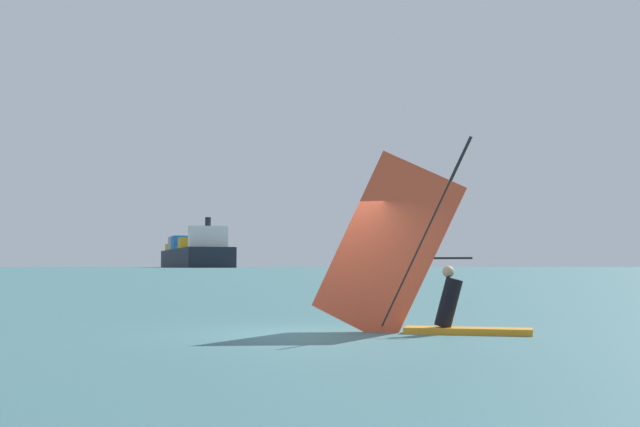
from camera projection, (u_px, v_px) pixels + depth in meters
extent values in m
plane|color=#386066|center=(319.00, 334.00, 15.36)|extent=(4000.00, 4000.00, 0.00)
cube|color=orange|center=(468.00, 331.00, 15.25)|extent=(2.39, 1.23, 0.12)
cylinder|color=black|center=(426.00, 232.00, 15.55)|extent=(1.70, 0.58, 3.58)
cube|color=#E54C2D|center=(388.00, 248.00, 15.71)|extent=(2.88, 0.94, 3.73)
cylinder|color=black|center=(425.00, 258.00, 15.52)|extent=(1.68, 0.56, 0.04)
cylinder|color=black|center=(449.00, 303.00, 15.37)|extent=(0.62, 0.47, 0.97)
sphere|color=tan|center=(448.00, 272.00, 15.40)|extent=(0.22, 0.22, 0.22)
cube|color=black|center=(194.00, 258.00, 614.75)|extent=(70.79, 169.73, 13.62)
cube|color=silver|center=(208.00, 237.00, 554.99)|extent=(27.42, 17.54, 14.30)
cylinder|color=black|center=(208.00, 222.00, 555.63)|extent=(4.00, 4.00, 6.00)
cube|color=gold|center=(199.00, 243.00, 591.89)|extent=(31.95, 24.92, 7.80)
cube|color=#1E66AD|center=(195.00, 247.00, 611.52)|extent=(31.95, 24.92, 2.60)
cube|color=#1E66AD|center=(191.00, 243.00, 631.55)|extent=(31.95, 24.92, 10.40)
cube|color=#99999E|center=(187.00, 244.00, 651.34)|extent=(31.95, 24.92, 10.40)
cube|color=gold|center=(184.00, 247.00, 670.97)|extent=(31.95, 24.92, 5.20)
cube|color=#60665B|center=(503.00, 260.00, 1244.77)|extent=(747.90, 503.44, 21.21)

